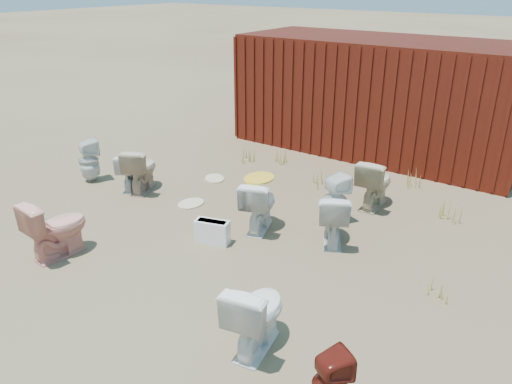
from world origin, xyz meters
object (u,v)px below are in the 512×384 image
Objects in this scene: toilet_front_e at (333,217)px; toilet_back_yellowlid at (259,204)px; toilet_front_c at (256,314)px; toilet_back_a at (89,160)px; toilet_front_a at (131,171)px; toilet_back_e at (335,199)px; loose_tank at (212,232)px; toilet_front_pink at (56,227)px; toilet_back_beige_right at (375,183)px; toilet_back_beige_left at (141,169)px; shipping_container at (379,96)px.

toilet_front_e is 0.97× the size of toilet_back_yellowlid.
toilet_back_a is at bearing -31.50° from toilet_front_c.
toilet_front_c reaches higher than toilet_front_a.
toilet_back_e is 1.62× the size of loose_tank.
loose_tank is at bearing -130.57° from toilet_front_pink.
toilet_back_a reaches higher than toilet_back_e.
toilet_front_pink reaches higher than toilet_front_e.
toilet_front_e is at bearing 86.52° from toilet_back_beige_right.
toilet_front_c is 2.34m from loose_tank.
toilet_front_a is 2.42m from toilet_front_pink.
toilet_back_beige_right is at bearing -121.01° from toilet_front_pink.
toilet_front_a is 0.84× the size of toilet_back_a.
toilet_front_e is (3.91, 0.33, 0.05)m from toilet_front_a.
toilet_front_e is 0.98× the size of toilet_back_beige_left.
toilet_front_e is at bearing -134.41° from toilet_front_pink.
toilet_front_e is 0.97× the size of toilet_back_a.
toilet_front_pink is 1.71× the size of loose_tank.
toilet_front_e is (-0.41, 2.48, -0.02)m from toilet_front_c.
toilet_front_e is 1.59× the size of loose_tank.
toilet_front_pink is at bearing 32.06° from toilet_back_yellowlid.
toilet_front_a is (-2.68, -4.75, -0.86)m from shipping_container.
toilet_back_yellowlid is (1.80, 2.26, -0.02)m from toilet_front_pink.
toilet_back_beige_left reaches higher than toilet_front_a.
toilet_back_yellowlid is (-1.11, -0.28, 0.01)m from toilet_front_e.
toilet_front_pink is 3.33m from toilet_front_c.
toilet_front_c is 1.03× the size of toilet_back_beige_left.
toilet_front_pink is at bearing -152.15° from loose_tank.
shipping_container is 6.18m from toilet_back_a.
toilet_back_beige_left is at bearing -19.30° from toilet_back_yellowlid.
toilet_back_yellowlid is (2.59, 0.00, 0.00)m from toilet_back_beige_left.
toilet_front_pink is 1.07× the size of toilet_front_e.
toilet_front_a is at bearing -61.01° from toilet_front_pink.
toilet_back_a is 5.24m from toilet_back_beige_right.
shipping_container is at bearing -149.37° from toilet_front_a.
toilet_front_a is at bearing -142.71° from toilet_back_a.
toilet_front_a is 0.81× the size of toilet_back_beige_right.
toilet_back_beige_left reaches higher than toilet_back_e.
toilet_front_c is 2.51m from toilet_front_e.
toilet_back_a is at bearing -41.56° from toilet_front_pink.
toilet_back_beige_left is 1.63× the size of loose_tank.
toilet_back_beige_right is 2.92m from loose_tank.
toilet_back_beige_left is 1.00× the size of toilet_back_e.
shipping_container reaches higher than toilet_back_beige_right.
toilet_front_a is at bearing -24.41° from toilet_front_e.
shipping_container is at bearing -71.24° from toilet_back_beige_right.
toilet_back_yellowlid is at bearing 151.26° from toilet_front_a.
toilet_back_beige_right reaches higher than loose_tank.
loose_tank is at bearing 134.48° from toilet_front_a.
toilet_front_e is (2.91, 2.54, -0.03)m from toilet_front_pink.
toilet_back_a is (-4.83, -0.54, 0.01)m from toilet_front_e.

